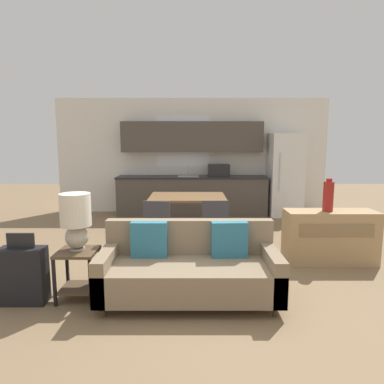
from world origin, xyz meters
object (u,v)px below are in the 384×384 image
(side_table, at_px, (78,267))
(vase, at_px, (329,196))
(table_lamp, at_px, (76,218))
(dining_chair_near_left, at_px, (159,222))
(refrigerator, at_px, (286,175))
(dining_chair_near_right, at_px, (215,221))
(dining_table, at_px, (188,200))
(couch, at_px, (190,269))
(credenza, at_px, (330,237))
(suitcase, at_px, (24,275))

(side_table, relative_size, vase, 1.18)
(table_lamp, distance_m, dining_chair_near_left, 1.74)
(refrigerator, xyz_separation_m, dining_chair_near_left, (-2.65, -2.70, -0.46))
(vase, height_order, dining_chair_near_right, vase)
(refrigerator, relative_size, dining_chair_near_left, 2.27)
(side_table, bearing_deg, refrigerator, 51.63)
(dining_chair_near_right, bearing_deg, dining_table, -64.10)
(table_lamp, bearing_deg, vase, 18.76)
(couch, bearing_deg, refrigerator, 63.07)
(dining_chair_near_left, bearing_deg, dining_chair_near_right, -169.21)
(side_table, bearing_deg, credenza, 19.46)
(dining_table, bearing_deg, table_lamp, -116.19)
(refrigerator, xyz_separation_m, table_lamp, (-3.38, -4.22, -0.05))
(couch, distance_m, vase, 2.29)
(vase, bearing_deg, couch, -150.20)
(dining_table, xyz_separation_m, vase, (1.96, -1.31, 0.28))
(dining_table, bearing_deg, dining_chair_near_left, -116.95)
(table_lamp, xyz_separation_m, dining_chair_near_left, (0.73, 1.52, -0.41))
(vase, distance_m, suitcase, 3.92)
(refrigerator, distance_m, dining_chair_near_right, 3.24)
(dining_table, distance_m, vase, 2.38)
(side_table, bearing_deg, couch, 0.33)
(credenza, xyz_separation_m, dining_chair_near_right, (-1.60, 0.47, 0.11))
(dining_table, relative_size, couch, 0.70)
(dining_table, height_order, credenza, dining_table)
(table_lamp, bearing_deg, credenza, 18.82)
(side_table, relative_size, dining_chair_near_right, 0.65)
(credenza, bearing_deg, vase, -158.56)
(side_table, xyz_separation_m, dining_chair_near_right, (1.59, 1.60, 0.12))
(dining_table, bearing_deg, refrigerator, 39.89)
(table_lamp, height_order, dining_chair_near_right, table_lamp)
(dining_table, height_order, side_table, dining_table)
(refrigerator, bearing_deg, vase, -94.55)
(table_lamp, distance_m, suitcase, 0.81)
(table_lamp, relative_size, credenza, 0.49)
(credenza, bearing_deg, suitcase, -161.68)
(couch, bearing_deg, suitcase, -176.22)
(dining_chair_near_left, bearing_deg, vase, 177.22)
(refrigerator, distance_m, couch, 4.81)
(dining_chair_near_left, height_order, suitcase, dining_chair_near_left)
(vase, relative_size, dining_chair_near_right, 0.55)
(dining_table, relative_size, table_lamp, 2.14)
(refrigerator, distance_m, side_table, 5.47)
(vase, bearing_deg, side_table, -160.58)
(dining_chair_near_left, bearing_deg, credenza, 178.08)
(side_table, height_order, suitcase, suitcase)
(couch, distance_m, side_table, 1.21)
(side_table, bearing_deg, suitcase, -168.68)
(dining_table, distance_m, couch, 2.43)
(credenza, height_order, dining_chair_near_right, dining_chair_near_right)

